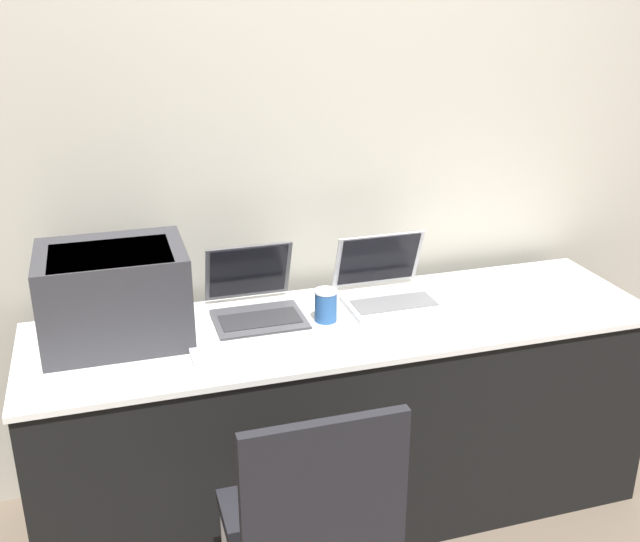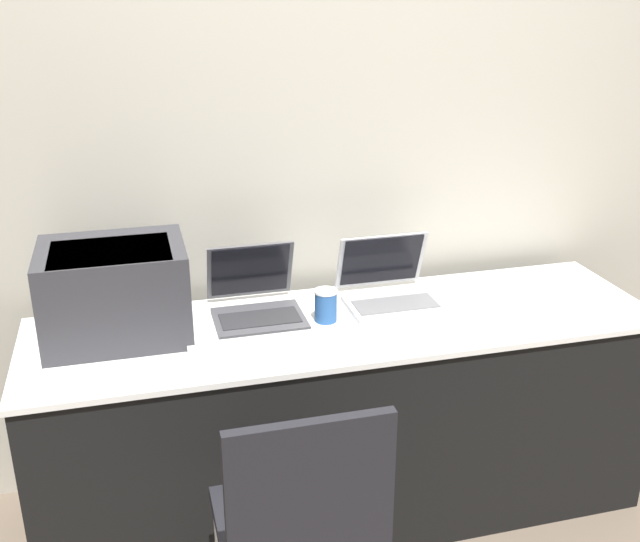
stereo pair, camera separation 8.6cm
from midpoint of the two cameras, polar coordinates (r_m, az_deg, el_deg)
name	(u,v)px [view 2 (the right image)]	position (r m, az deg, el deg)	size (l,w,h in m)	color
wall_back	(316,139)	(2.75, 0.58, 10.04)	(8.00, 0.05, 2.60)	#B7B2A3
table	(345,417)	(2.73, 2.87, -11.07)	(2.14, 0.61, 0.76)	black
printer	(114,288)	(2.45, -14.43, -1.30)	(0.45, 0.35, 0.30)	#333338
laptop_left	(256,301)	(2.57, -3.95, -2.30)	(0.30, 0.33, 0.23)	#4C4C51
laptop_right	(389,288)	(2.68, 6.23, -1.34)	(0.33, 0.31, 0.23)	#B7B7BC
external_keyboard	(262,351)	(2.33, -3.37, -6.10)	(0.45, 0.18, 0.02)	silver
coffee_cup	(326,305)	(2.52, 1.42, -2.64)	(0.08, 0.08, 0.11)	#285699
chair	(300,525)	(2.01, -0.22, -18.80)	(0.40, 0.42, 0.93)	black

